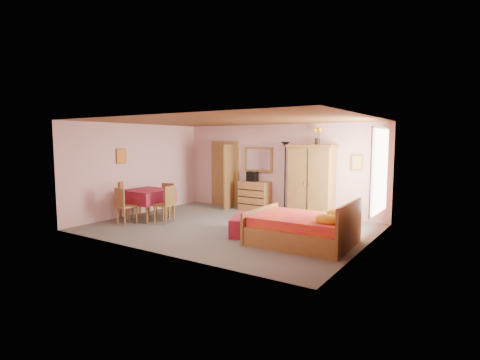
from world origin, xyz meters
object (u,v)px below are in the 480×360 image
Objects in this scene: sunflower_vase at (317,136)px; wardrobe at (311,181)px; stereo at (252,176)px; dining_table at (148,204)px; floor_lamp at (285,178)px; chest_of_drawers at (255,196)px; bed at (302,221)px; chair_west at (131,199)px; bench at (243,224)px; wall_mirror at (259,159)px; chair_north at (165,199)px; chair_east at (164,204)px; chair_south at (127,206)px.

wardrobe is at bearing -140.98° from sunflower_vase.
stereo is 0.29× the size of dining_table.
chest_of_drawers is at bearing -174.67° from floor_lamp.
stereo is 0.15× the size of bed.
floor_lamp reaches higher than chair_west.
chest_of_drawers is 0.77× the size of bench.
wall_mirror is at bearing 52.62° from stereo.
chair_north is 0.93× the size of chair_east.
chair_south is 1.03× the size of chair_north.
floor_lamp is 3.52m from chair_north.
bed is 1.67× the size of bench.
sunflower_vase is (1.96, 0.03, 1.81)m from chest_of_drawers.
bed is 3.82m from chair_east.
wardrobe reaches higher than stereo.
chair_east is at bearing -109.40° from stereo.
wall_mirror is 4.06m from bed.
wardrobe is 2.17× the size of chair_south.
stereo is at bearing -177.94° from floor_lamp.
chest_of_drawers is 1.13m from wall_mirror.
dining_table is 0.70m from chair_east.
dining_table is (-3.02, -0.09, 0.20)m from bench.
floor_lamp is 2.79m from bench.
stereo reaches higher than chair_south.
chair_west is at bearing -131.82° from chest_of_drawers.
stereo is 0.31× the size of chair_west.
stereo is at bearing 157.83° from chest_of_drawers.
stereo is 0.26× the size of bench.
sunflower_vase is at bearing 39.12° from wardrobe.
wall_mirror reaches higher than stereo.
chair_south is at bearing -116.54° from stereo.
wardrobe reaches higher than bed.
bed is at bearing -47.24° from wall_mirror.
bench is 3.12m from chair_north.
wall_mirror is 3.93m from chair_west.
dining_table is (-3.64, -2.59, -0.61)m from wardrobe.
chair_west reaches higher than bed.
chair_west is at bearing 142.03° from chair_south.
bench is 1.22× the size of chair_west.
stereo is at bearing 179.36° from sunflower_vase.
chair_north is at bearing -130.04° from stereo.
sunflower_vase reaches higher than bed.
stereo is 3.63m from chair_west.
chair_east is (-2.95, -2.67, -0.52)m from wardrobe.
bench is at bearing -84.20° from floor_lamp.
stereo reaches higher than chair_north.
chair_west is 1.04× the size of chair_east.
wardrobe is 2.75m from bed.
floor_lamp is (0.96, -0.12, -0.51)m from wall_mirror.
wall_mirror reaches higher than dining_table.
chair_east is at bearing -137.75° from wardrobe.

